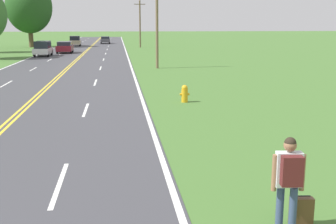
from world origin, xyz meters
TOP-DOWN VIEW (x-y plane):
  - hitchhiker_person at (7.39, 4.60)m, footprint 0.62×0.46m
  - suitcase at (7.75, 4.77)m, footprint 0.46×0.21m
  - fire_hydrant at (7.57, 17.88)m, footprint 0.48×0.32m
  - utility_pole_midground at (7.73, 34.02)m, footprint 1.80×0.24m
  - utility_pole_far at (8.03, 66.15)m, footprint 1.80×0.24m
  - tree_mid_treeline at (-9.53, 68.95)m, footprint 7.27×7.27m
  - car_white_van_nearest at (-4.43, 49.30)m, footprint 1.80×3.97m
  - car_maroon_hatchback_approaching at (-2.48, 54.38)m, footprint 2.00×4.25m
  - car_champagne_hatchback_mid_near at (-2.86, 72.43)m, footprint 1.98×3.74m
  - car_dark_grey_sedan_mid_far at (2.07, 79.94)m, footprint 1.96×4.30m

SIDE VIEW (x-z plane):
  - suitcase at x=7.75m, z-range -0.02..0.60m
  - fire_hydrant at x=7.57m, z-range 0.01..0.87m
  - car_dark_grey_sedan_mid_far at x=2.07m, z-range 0.05..1.40m
  - car_maroon_hatchback_approaching at x=-2.48m, z-range 0.06..1.55m
  - car_champagne_hatchback_mid_near at x=-2.86m, z-range 0.03..1.71m
  - car_white_van_nearest at x=-4.43m, z-range 0.04..1.81m
  - hitchhiker_person at x=7.39m, z-range 0.20..2.02m
  - utility_pole_midground at x=7.73m, z-range 0.15..7.48m
  - utility_pole_far at x=8.03m, z-range 0.15..7.52m
  - tree_mid_treeline at x=-9.53m, z-range 1.09..11.68m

